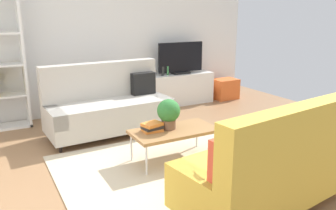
% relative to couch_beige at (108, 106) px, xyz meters
% --- Properties ---
extents(ground_plane, '(7.68, 7.68, 0.00)m').
position_rel_couch_beige_xyz_m(ground_plane, '(0.36, -1.44, -0.44)').
color(ground_plane, '#936B47').
extents(wall_far, '(6.40, 0.12, 2.90)m').
position_rel_couch_beige_xyz_m(wall_far, '(0.36, 1.36, 1.01)').
color(wall_far, white).
rests_on(wall_far, ground_plane).
extents(area_rug, '(2.90, 2.20, 0.01)m').
position_rel_couch_beige_xyz_m(area_rug, '(0.34, -1.62, -0.44)').
color(area_rug, beige).
rests_on(area_rug, ground_plane).
extents(couch_beige, '(1.94, 0.93, 1.10)m').
position_rel_couch_beige_xyz_m(couch_beige, '(0.00, 0.00, 0.00)').
color(couch_beige, '#B2ADA3').
rests_on(couch_beige, ground_plane).
extents(couch_green, '(1.99, 1.08, 1.10)m').
position_rel_couch_beige_xyz_m(couch_green, '(0.68, -2.84, 0.01)').
color(couch_green, gold).
rests_on(couch_green, ground_plane).
extents(coffee_table, '(1.10, 0.56, 0.42)m').
position_rel_couch_beige_xyz_m(coffee_table, '(0.39, -1.42, -0.05)').
color(coffee_table, '#9E7042').
rests_on(coffee_table, ground_plane).
extents(tv_console, '(1.40, 0.44, 0.64)m').
position_rel_couch_beige_xyz_m(tv_console, '(1.90, 1.02, -0.12)').
color(tv_console, silver).
rests_on(tv_console, ground_plane).
extents(tv, '(1.00, 0.20, 0.64)m').
position_rel_couch_beige_xyz_m(tv, '(1.90, 1.00, 0.51)').
color(tv, black).
rests_on(tv, tv_console).
extents(storage_trunk, '(0.52, 0.40, 0.44)m').
position_rel_couch_beige_xyz_m(storage_trunk, '(3.00, 0.92, -0.22)').
color(storage_trunk, orange).
rests_on(storage_trunk, ground_plane).
extents(potted_plant, '(0.30, 0.30, 0.39)m').
position_rel_couch_beige_xyz_m(potted_plant, '(0.35, -1.35, 0.20)').
color(potted_plant, brown).
rests_on(potted_plant, coffee_table).
extents(table_book_0, '(0.25, 0.19, 0.03)m').
position_rel_couch_beige_xyz_m(table_book_0, '(0.12, -1.34, -0.00)').
color(table_book_0, orange).
rests_on(table_book_0, coffee_table).
extents(table_book_1, '(0.26, 0.21, 0.04)m').
position_rel_couch_beige_xyz_m(table_book_1, '(0.12, -1.34, 0.03)').
color(table_book_1, '#262626').
rests_on(table_book_1, table_book_0).
extents(table_book_2, '(0.28, 0.23, 0.04)m').
position_rel_couch_beige_xyz_m(table_book_2, '(0.12, -1.34, 0.07)').
color(table_book_2, orange).
rests_on(table_book_2, table_book_1).
extents(vase_0, '(0.10, 0.10, 0.15)m').
position_rel_couch_beige_xyz_m(vase_0, '(1.32, 1.07, 0.27)').
color(vase_0, silver).
rests_on(vase_0, tv_console).
extents(bottle_0, '(0.06, 0.06, 0.18)m').
position_rel_couch_beige_xyz_m(bottle_0, '(1.48, 0.98, 0.29)').
color(bottle_0, '#262626').
rests_on(bottle_0, tv_console).
extents(bottle_1, '(0.04, 0.04, 0.18)m').
position_rel_couch_beige_xyz_m(bottle_1, '(1.59, 0.98, 0.29)').
color(bottle_1, '#3F8C4C').
rests_on(bottle_1, tv_console).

